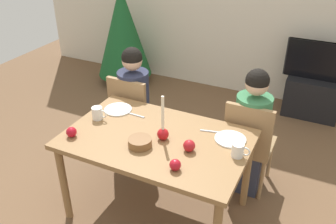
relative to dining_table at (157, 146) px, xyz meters
The scene contains 20 objects.
ground_plane 0.67m from the dining_table, ahead, with size 7.68×7.68×0.00m, color brown.
dining_table is the anchor object (origin of this frame).
chair_left 0.85m from the dining_table, 133.67° to the left, with size 0.40×0.40×0.90m.
chair_right 0.85m from the dining_table, 46.39° to the left, with size 0.40×0.40×0.90m.
person_left_child 0.87m from the dining_table, 132.18° to the left, with size 0.30×0.30×1.17m.
person_right_child 0.87m from the dining_table, 47.88° to the left, with size 0.30×0.30×1.17m.
tv_stand 2.53m from the dining_table, 67.41° to the left, with size 0.64×0.40×0.48m, color black.
tv 2.49m from the dining_table, 67.42° to the left, with size 0.79×0.05×0.46m.
christmas_tree 2.67m from the dining_table, 127.40° to the left, with size 0.76×0.76×1.48m.
candle_centerpiece 0.17m from the dining_table, ahead, with size 0.09×0.09×0.36m.
plate_left 0.55m from the dining_table, 154.82° to the left, with size 0.24×0.24×0.01m, color white.
plate_right 0.56m from the dining_table, 22.53° to the left, with size 0.24×0.24×0.01m, color white.
mug_left 0.58m from the dining_table, behind, with size 0.14×0.09×0.10m.
mug_right 0.64m from the dining_table, ahead, with size 0.13×0.09×0.10m.
fork_left 0.39m from the dining_table, 145.41° to the left, with size 0.18×0.01×0.01m, color silver.
fork_right 0.44m from the dining_table, 36.03° to the left, with size 0.18×0.01×0.01m, color silver.
bowl_walnuts 0.20m from the dining_table, 111.15° to the right, with size 0.17×0.17×0.06m, color brown.
apple_near_candle 0.43m from the dining_table, 45.07° to the right, with size 0.08×0.08×0.08m, color #AE1420.
apple_by_left_plate 0.66m from the dining_table, 155.39° to the right, with size 0.08×0.08×0.08m, color #B61120.
apple_by_right_mug 0.32m from the dining_table, 10.22° to the right, with size 0.09×0.09×0.09m, color #B01920.
Camera 1 is at (1.08, -2.04, 2.29)m, focal length 38.87 mm.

